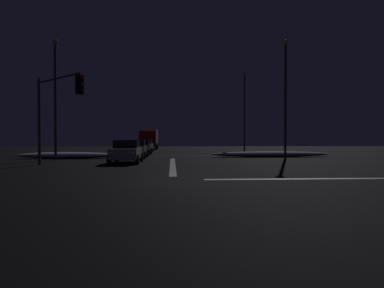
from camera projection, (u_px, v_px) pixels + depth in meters
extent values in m
cube|color=black|center=(173.00, 181.00, 14.13)|extent=(120.00, 120.00, 0.10)
cube|color=white|center=(173.00, 165.00, 22.18)|extent=(0.35, 13.80, 0.01)
cube|color=yellow|center=(173.00, 156.00, 33.76)|extent=(22.00, 0.15, 0.01)
cube|color=white|center=(367.00, 178.00, 14.60)|extent=(13.80, 0.40, 0.01)
ellipsoid|color=white|center=(67.00, 155.00, 29.09)|extent=(8.27, 1.50, 0.54)
ellipsoid|color=white|center=(270.00, 154.00, 31.53)|extent=(10.86, 1.50, 0.52)
cube|color=#B7B7BC|center=(126.00, 153.00, 23.92)|extent=(1.80, 4.20, 0.70)
cube|color=black|center=(127.00, 144.00, 24.11)|extent=(1.60, 2.00, 0.55)
cylinder|color=black|center=(137.00, 160.00, 22.43)|extent=(0.22, 0.64, 0.64)
cylinder|color=black|center=(109.00, 160.00, 22.33)|extent=(0.22, 0.64, 0.64)
cylinder|color=black|center=(141.00, 157.00, 25.53)|extent=(0.22, 0.64, 0.64)
cylinder|color=black|center=(117.00, 157.00, 25.43)|extent=(0.22, 0.64, 0.64)
sphere|color=#F9EFC6|center=(132.00, 154.00, 21.84)|extent=(0.22, 0.22, 0.22)
sphere|color=#F9EFC6|center=(111.00, 154.00, 21.77)|extent=(0.22, 0.22, 0.22)
cube|color=slate|center=(135.00, 150.00, 29.77)|extent=(1.80, 4.20, 0.70)
cube|color=black|center=(135.00, 143.00, 29.96)|extent=(1.60, 2.00, 0.55)
cylinder|color=black|center=(144.00, 155.00, 28.28)|extent=(0.22, 0.64, 0.64)
cylinder|color=black|center=(122.00, 155.00, 28.18)|extent=(0.22, 0.64, 0.64)
cylinder|color=black|center=(147.00, 154.00, 31.37)|extent=(0.22, 0.64, 0.64)
cylinder|color=black|center=(127.00, 154.00, 31.27)|extent=(0.22, 0.64, 0.64)
sphere|color=#F9EFC6|center=(141.00, 151.00, 27.69)|extent=(0.22, 0.22, 0.22)
sphere|color=#F9EFC6|center=(124.00, 151.00, 27.61)|extent=(0.22, 0.22, 0.22)
cube|color=#14512D|center=(141.00, 148.00, 35.73)|extent=(1.80, 4.20, 0.70)
cube|color=black|center=(141.00, 142.00, 35.92)|extent=(1.60, 2.00, 0.55)
cylinder|color=black|center=(149.00, 152.00, 34.24)|extent=(0.22, 0.64, 0.64)
cylinder|color=black|center=(131.00, 152.00, 34.13)|extent=(0.22, 0.64, 0.64)
cylinder|color=black|center=(151.00, 151.00, 37.33)|extent=(0.22, 0.64, 0.64)
cylinder|color=black|center=(134.00, 151.00, 37.23)|extent=(0.22, 0.64, 0.64)
sphere|color=#F9EFC6|center=(146.00, 148.00, 33.65)|extent=(0.22, 0.22, 0.22)
sphere|color=#F9EFC6|center=(133.00, 148.00, 33.57)|extent=(0.22, 0.22, 0.22)
cube|color=silver|center=(145.00, 147.00, 42.19)|extent=(1.80, 4.20, 0.70)
cube|color=black|center=(145.00, 142.00, 42.38)|extent=(1.60, 2.00, 0.55)
cylinder|color=black|center=(151.00, 150.00, 40.70)|extent=(0.22, 0.64, 0.64)
cylinder|color=black|center=(136.00, 150.00, 40.60)|extent=(0.22, 0.64, 0.64)
cylinder|color=black|center=(153.00, 149.00, 43.79)|extent=(0.22, 0.64, 0.64)
cylinder|color=black|center=(138.00, 149.00, 43.69)|extent=(0.22, 0.64, 0.64)
sphere|color=#F9EFC6|center=(149.00, 147.00, 40.11)|extent=(0.22, 0.22, 0.22)
sphere|color=#F9EFC6|center=(138.00, 147.00, 40.04)|extent=(0.22, 0.22, 0.22)
cube|color=maroon|center=(146.00, 146.00, 47.57)|extent=(1.80, 4.20, 0.70)
cube|color=black|center=(146.00, 141.00, 47.76)|extent=(1.60, 2.00, 0.55)
cylinder|color=black|center=(152.00, 149.00, 46.08)|extent=(0.22, 0.64, 0.64)
cylinder|color=black|center=(138.00, 149.00, 45.98)|extent=(0.22, 0.64, 0.64)
cylinder|color=black|center=(153.00, 148.00, 49.17)|extent=(0.22, 0.64, 0.64)
cylinder|color=black|center=(140.00, 148.00, 49.07)|extent=(0.22, 0.64, 0.64)
sphere|color=#F9EFC6|center=(149.00, 146.00, 45.49)|extent=(0.22, 0.22, 0.22)
sphere|color=#F9EFC6|center=(139.00, 146.00, 45.42)|extent=(0.22, 0.22, 0.22)
cube|color=red|center=(148.00, 139.00, 51.16)|extent=(2.40, 2.20, 2.30)
cube|color=silver|center=(150.00, 138.00, 55.65)|extent=(2.40, 5.00, 2.60)
cylinder|color=black|center=(156.00, 147.00, 51.84)|extent=(0.28, 0.96, 0.96)
cylinder|color=black|center=(140.00, 147.00, 51.71)|extent=(0.28, 0.96, 0.96)
cylinder|color=black|center=(157.00, 146.00, 56.54)|extent=(0.28, 0.96, 0.96)
cylinder|color=black|center=(143.00, 146.00, 56.40)|extent=(0.28, 0.96, 0.96)
sphere|color=#F9EFC6|center=(153.00, 143.00, 50.07)|extent=(0.26, 0.26, 0.26)
sphere|color=#F9EFC6|center=(141.00, 143.00, 49.97)|extent=(0.26, 0.26, 0.26)
cylinder|color=#4C4C51|center=(39.00, 121.00, 22.06)|extent=(0.18, 0.18, 5.52)
cylinder|color=#4C4C51|center=(58.00, 78.00, 20.41)|extent=(3.51, 3.51, 0.12)
cube|color=black|center=(80.00, 85.00, 18.80)|extent=(0.46, 0.46, 1.05)
sphere|color=red|center=(81.00, 78.00, 18.69)|extent=(0.22, 0.22, 0.22)
sphere|color=black|center=(81.00, 84.00, 18.70)|extent=(0.22, 0.22, 0.22)
sphere|color=black|center=(81.00, 91.00, 18.70)|extent=(0.22, 0.22, 0.22)
cylinder|color=#424247|center=(55.00, 102.00, 27.18)|extent=(0.20, 0.20, 9.06)
sphere|color=#F9AD47|center=(55.00, 42.00, 27.11)|extent=(0.44, 0.44, 0.44)
cylinder|color=#424247|center=(285.00, 102.00, 28.22)|extent=(0.20, 0.20, 9.28)
sphere|color=#F9AD47|center=(286.00, 43.00, 28.15)|extent=(0.44, 0.44, 0.44)
cylinder|color=#424247|center=(245.00, 114.00, 44.19)|extent=(0.20, 0.20, 9.72)
sphere|color=#F9AD47|center=(245.00, 74.00, 44.11)|extent=(0.44, 0.44, 0.44)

